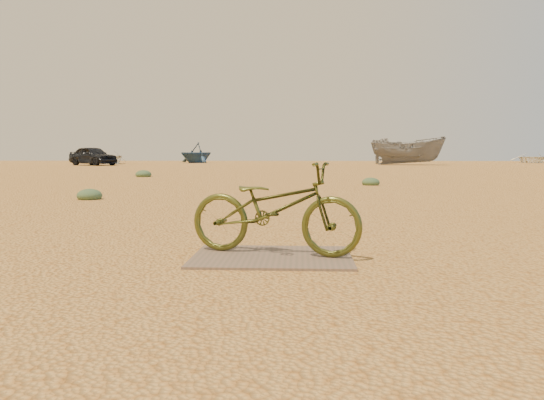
{
  "coord_description": "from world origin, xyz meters",
  "views": [
    {
      "loc": [
        0.17,
        -5.39,
        0.97
      ],
      "look_at": [
        -0.09,
        -0.54,
        0.54
      ],
      "focal_mm": 35.0,
      "sensor_mm": 36.0,
      "label": 1
    }
  ],
  "objects_px": {
    "bicycle": "(275,208)",
    "car": "(93,156)",
    "plywood_board": "(272,257)",
    "boat_far_left": "(196,153)",
    "boat_far_right": "(532,158)",
    "boat_near_left": "(107,157)",
    "boat_mid_right": "(408,151)"
  },
  "relations": [
    {
      "from": "plywood_board",
      "to": "boat_mid_right",
      "type": "bearing_deg",
      "value": 76.99
    },
    {
      "from": "boat_far_left",
      "to": "boat_mid_right",
      "type": "distance_m",
      "value": 20.3
    },
    {
      "from": "boat_far_left",
      "to": "boat_far_right",
      "type": "bearing_deg",
      "value": 41.07
    },
    {
      "from": "boat_near_left",
      "to": "boat_far_left",
      "type": "distance_m",
      "value": 8.55
    },
    {
      "from": "plywood_board",
      "to": "car",
      "type": "xyz_separation_m",
      "value": [
        -15.98,
        35.96,
        0.74
      ]
    },
    {
      "from": "plywood_board",
      "to": "car",
      "type": "distance_m",
      "value": 39.35
    },
    {
      "from": "bicycle",
      "to": "boat_mid_right",
      "type": "height_order",
      "value": "boat_mid_right"
    },
    {
      "from": "boat_near_left",
      "to": "boat_mid_right",
      "type": "height_order",
      "value": "boat_mid_right"
    },
    {
      "from": "car",
      "to": "bicycle",
      "type": "bearing_deg",
      "value": -123.08
    },
    {
      "from": "bicycle",
      "to": "boat_near_left",
      "type": "xyz_separation_m",
      "value": [
        -17.07,
        41.76,
        0.12
      ]
    },
    {
      "from": "boat_far_right",
      "to": "bicycle",
      "type": "bearing_deg",
      "value": -109.01
    },
    {
      "from": "car",
      "to": "boat_near_left",
      "type": "height_order",
      "value": "car"
    },
    {
      "from": "bicycle",
      "to": "boat_far_right",
      "type": "height_order",
      "value": "boat_far_right"
    },
    {
      "from": "boat_near_left",
      "to": "bicycle",
      "type": "bearing_deg",
      "value": -95.63
    },
    {
      "from": "bicycle",
      "to": "boat_mid_right",
      "type": "distance_m",
      "value": 39.79
    },
    {
      "from": "bicycle",
      "to": "boat_far_left",
      "type": "xyz_separation_m",
      "value": [
        -9.87,
        46.35,
        0.54
      ]
    },
    {
      "from": "car",
      "to": "boat_far_left",
      "type": "bearing_deg",
      "value": 2.59
    },
    {
      "from": "boat_far_right",
      "to": "boat_near_left",
      "type": "bearing_deg",
      "value": -163.88
    },
    {
      "from": "car",
      "to": "plywood_board",
      "type": "bearing_deg",
      "value": -123.16
    },
    {
      "from": "plywood_board",
      "to": "bicycle",
      "type": "height_order",
      "value": "bicycle"
    },
    {
      "from": "car",
      "to": "boat_far_left",
      "type": "distance_m",
      "value": 12.15
    },
    {
      "from": "plywood_board",
      "to": "boat_far_right",
      "type": "distance_m",
      "value": 53.95
    },
    {
      "from": "bicycle",
      "to": "boat_near_left",
      "type": "height_order",
      "value": "boat_near_left"
    },
    {
      "from": "plywood_board",
      "to": "boat_far_right",
      "type": "xyz_separation_m",
      "value": [
        23.1,
        48.75,
        0.47
      ]
    },
    {
      "from": "plywood_board",
      "to": "boat_far_left",
      "type": "relative_size",
      "value": 0.39
    },
    {
      "from": "plywood_board",
      "to": "bicycle",
      "type": "relative_size",
      "value": 0.89
    },
    {
      "from": "car",
      "to": "boat_far_left",
      "type": "xyz_separation_m",
      "value": [
        6.13,
        10.49,
        0.25
      ]
    },
    {
      "from": "bicycle",
      "to": "boat_far_left",
      "type": "height_order",
      "value": "boat_far_left"
    },
    {
      "from": "boat_far_right",
      "to": "car",
      "type": "bearing_deg",
      "value": -155.5
    },
    {
      "from": "bicycle",
      "to": "boat_mid_right",
      "type": "xyz_separation_m",
      "value": [
        8.96,
        38.76,
        0.68
      ]
    },
    {
      "from": "bicycle",
      "to": "car",
      "type": "xyz_separation_m",
      "value": [
        -16.0,
        35.86,
        0.29
      ]
    },
    {
      "from": "plywood_board",
      "to": "car",
      "type": "height_order",
      "value": "car"
    }
  ]
}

